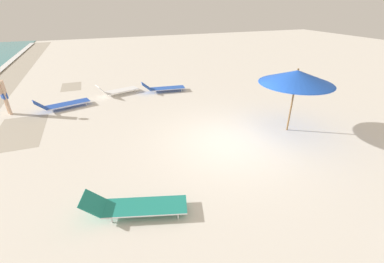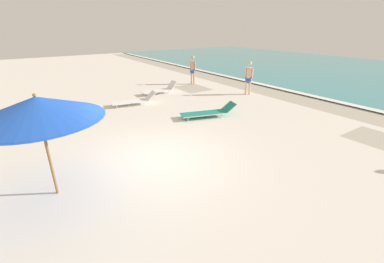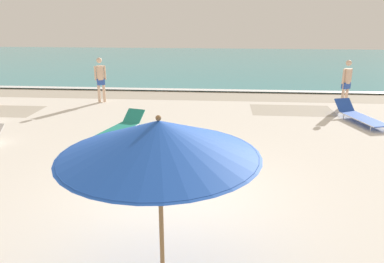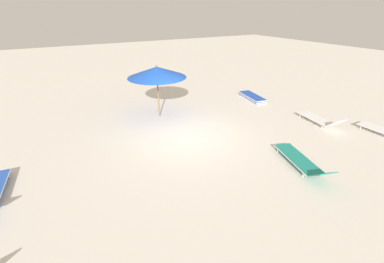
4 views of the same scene
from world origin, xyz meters
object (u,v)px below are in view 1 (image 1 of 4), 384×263
sun_lounger_beside_umbrella (135,206)px  sun_lounger_near_water_left (117,90)px  sun_lounger_near_water_right (63,104)px  beachgoer_wading_adult (3,91)px  beach_umbrella (297,77)px  sun_lounger_mid_beach_solo (163,88)px

sun_lounger_beside_umbrella → sun_lounger_near_water_left: sun_lounger_near_water_left is taller
sun_lounger_beside_umbrella → sun_lounger_near_water_right: size_ratio=1.02×
sun_lounger_near_water_left → sun_lounger_near_water_right: sun_lounger_near_water_left is taller
sun_lounger_beside_umbrella → beachgoer_wading_adult: (7.65, 4.05, 0.79)m
sun_lounger_near_water_left → sun_lounger_near_water_right: 2.75m
sun_lounger_near_water_left → sun_lounger_near_water_right: bearing=98.2°
sun_lounger_near_water_left → beachgoer_wading_adult: beachgoer_wading_adult is taller
beach_umbrella → sun_lounger_mid_beach_solo: size_ratio=1.10×
sun_lounger_beside_umbrella → sun_lounger_mid_beach_solo: sun_lounger_mid_beach_solo is taller
sun_lounger_near_water_right → beach_umbrella: bearing=-139.9°
beach_umbrella → sun_lounger_beside_umbrella: beach_umbrella is taller
beach_umbrella → sun_lounger_mid_beach_solo: beach_umbrella is taller
beach_umbrella → sun_lounger_near_water_right: size_ratio=1.09×
sun_lounger_mid_beach_solo → sun_lounger_beside_umbrella: bearing=167.2°
beach_umbrella → sun_lounger_near_water_left: size_ratio=1.18×
sun_lounger_near_water_left → sun_lounger_mid_beach_solo: size_ratio=0.94×
sun_lounger_near_water_right → sun_lounger_mid_beach_solo: size_ratio=1.01×
sun_lounger_beside_umbrella → sun_lounger_near_water_right: 7.77m
sun_lounger_beside_umbrella → sun_lounger_near_water_right: (7.52, 1.96, 0.00)m
beach_umbrella → beachgoer_wading_adult: size_ratio=1.43×
sun_lounger_beside_umbrella → beachgoer_wading_adult: beachgoer_wading_adult is taller
beach_umbrella → sun_lounger_near_water_left: beach_umbrella is taller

